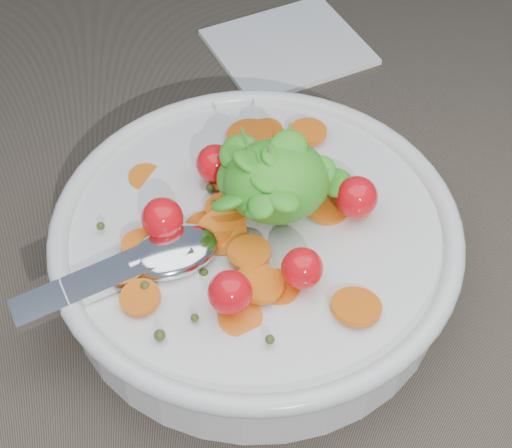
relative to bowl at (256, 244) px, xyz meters
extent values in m
plane|color=brown|center=(-0.01, 0.03, -0.04)|extent=(6.00, 6.00, 0.00)
cylinder|color=silver|center=(0.00, 0.00, -0.01)|extent=(0.30, 0.30, 0.06)
torus|color=silver|center=(0.00, 0.00, 0.02)|extent=(0.31, 0.31, 0.02)
cylinder|color=silver|center=(0.00, 0.00, -0.03)|extent=(0.15, 0.15, 0.01)
cylinder|color=brown|center=(0.00, 0.00, -0.01)|extent=(0.27, 0.27, 0.04)
cylinder|color=orange|center=(-0.02, -0.08, 0.02)|extent=(0.04, 0.04, 0.01)
cylinder|color=orange|center=(0.08, 0.00, 0.03)|extent=(0.04, 0.04, 0.01)
cylinder|color=orange|center=(-0.09, -0.01, 0.03)|extent=(0.04, 0.04, 0.01)
cylinder|color=orange|center=(0.00, 0.07, 0.02)|extent=(0.04, 0.04, 0.01)
cylinder|color=orange|center=(-0.02, 0.02, 0.03)|extent=(0.05, 0.05, 0.01)
cylinder|color=orange|center=(-0.02, 0.02, 0.02)|extent=(0.04, 0.04, 0.01)
cylinder|color=orange|center=(-0.08, 0.06, 0.02)|extent=(0.04, 0.04, 0.01)
cylinder|color=orange|center=(0.06, -0.08, 0.02)|extent=(0.05, 0.05, 0.01)
cylinder|color=orange|center=(-0.01, -0.03, 0.03)|extent=(0.04, 0.04, 0.01)
cylinder|color=orange|center=(0.05, 0.05, 0.02)|extent=(0.05, 0.05, 0.02)
cylinder|color=orange|center=(-0.07, -0.01, 0.03)|extent=(0.04, 0.04, 0.01)
cylinder|color=orange|center=(0.01, -0.06, 0.02)|extent=(0.04, 0.04, 0.01)
cylinder|color=orange|center=(0.02, 0.10, 0.02)|extent=(0.05, 0.05, 0.01)
cylinder|color=orange|center=(0.06, 0.01, 0.02)|extent=(0.05, 0.05, 0.02)
cylinder|color=orange|center=(0.03, 0.06, 0.03)|extent=(0.05, 0.05, 0.01)
cylinder|color=orange|center=(0.06, 0.09, 0.03)|extent=(0.04, 0.04, 0.01)
cylinder|color=orange|center=(0.04, 0.04, 0.02)|extent=(0.04, 0.04, 0.01)
cylinder|color=orange|center=(-0.01, 0.03, 0.03)|extent=(0.03, 0.04, 0.01)
cylinder|color=orange|center=(-0.03, 0.00, 0.02)|extent=(0.05, 0.05, 0.01)
cylinder|color=orange|center=(0.01, 0.10, 0.02)|extent=(0.05, 0.05, 0.01)
cylinder|color=orange|center=(-0.01, -0.06, 0.03)|extent=(0.05, 0.05, 0.01)
cylinder|color=orange|center=(-0.03, -0.01, 0.02)|extent=(0.05, 0.05, 0.02)
cylinder|color=orange|center=(-0.02, 0.05, 0.03)|extent=(0.04, 0.04, 0.01)
cylinder|color=orange|center=(-0.09, -0.06, 0.03)|extent=(0.04, 0.04, 0.01)
sphere|color=#3A4A18|center=(0.04, 0.01, 0.02)|extent=(0.01, 0.01, 0.01)
sphere|color=#3A4A18|center=(-0.04, 0.00, 0.02)|extent=(0.01, 0.01, 0.01)
sphere|color=#3A4A18|center=(-0.05, -0.08, 0.02)|extent=(0.01, 0.01, 0.01)
sphere|color=#3A4A18|center=(-0.10, -0.04, 0.02)|extent=(0.01, 0.01, 0.01)
sphere|color=#3A4A18|center=(-0.08, -0.09, 0.03)|extent=(0.01, 0.01, 0.01)
sphere|color=#3A4A18|center=(-0.08, -0.05, 0.03)|extent=(0.01, 0.01, 0.01)
sphere|color=#3A4A18|center=(0.04, 0.00, 0.02)|extent=(0.01, 0.01, 0.01)
sphere|color=#3A4A18|center=(0.03, -0.04, 0.02)|extent=(0.01, 0.01, 0.01)
sphere|color=#3A4A18|center=(-0.03, 0.02, 0.03)|extent=(0.01, 0.01, 0.01)
sphere|color=#3A4A18|center=(-0.12, 0.01, 0.03)|extent=(0.01, 0.01, 0.01)
sphere|color=#3A4A18|center=(0.00, -0.10, 0.03)|extent=(0.01, 0.01, 0.01)
sphere|color=#3A4A18|center=(0.01, 0.05, 0.02)|extent=(0.01, 0.01, 0.01)
sphere|color=#3A4A18|center=(-0.04, -0.04, 0.02)|extent=(0.01, 0.01, 0.01)
sphere|color=#3A4A18|center=(-0.02, 0.03, 0.02)|extent=(0.01, 0.01, 0.01)
sphere|color=#3A4A18|center=(-0.03, 0.04, 0.03)|extent=(0.01, 0.01, 0.01)
sphere|color=#3A4A18|center=(-0.01, 0.06, 0.02)|extent=(0.01, 0.01, 0.01)
sphere|color=red|center=(0.08, 0.00, 0.04)|extent=(0.03, 0.03, 0.03)
sphere|color=red|center=(0.03, 0.05, 0.04)|extent=(0.03, 0.03, 0.03)
sphere|color=red|center=(-0.02, 0.05, 0.04)|extent=(0.03, 0.03, 0.03)
sphere|color=red|center=(-0.07, 0.00, 0.04)|extent=(0.03, 0.03, 0.03)
sphere|color=red|center=(-0.03, -0.07, 0.04)|extent=(0.03, 0.03, 0.03)
sphere|color=red|center=(0.02, -0.06, 0.04)|extent=(0.03, 0.03, 0.03)
ellipsoid|color=green|center=(0.02, 0.01, 0.06)|extent=(0.08, 0.07, 0.06)
ellipsoid|color=green|center=(0.00, 0.02, 0.05)|extent=(0.05, 0.05, 0.04)
ellipsoid|color=green|center=(0.03, 0.02, 0.07)|extent=(0.03, 0.03, 0.02)
ellipsoid|color=green|center=(0.05, 0.01, 0.06)|extent=(0.03, 0.03, 0.02)
ellipsoid|color=green|center=(0.02, -0.02, 0.07)|extent=(0.03, 0.03, 0.01)
ellipsoid|color=green|center=(0.02, 0.02, 0.08)|extent=(0.03, 0.03, 0.02)
ellipsoid|color=green|center=(-0.02, -0.01, 0.06)|extent=(0.03, 0.03, 0.03)
ellipsoid|color=green|center=(0.02, 0.01, 0.07)|extent=(0.03, 0.03, 0.02)
ellipsoid|color=green|center=(0.00, -0.02, 0.06)|extent=(0.03, 0.03, 0.01)
ellipsoid|color=green|center=(0.03, 0.01, 0.06)|extent=(0.04, 0.04, 0.02)
ellipsoid|color=green|center=(0.01, 0.01, 0.08)|extent=(0.03, 0.03, 0.02)
ellipsoid|color=green|center=(-0.01, 0.03, 0.07)|extent=(0.04, 0.04, 0.03)
ellipsoid|color=green|center=(0.02, 0.01, 0.06)|extent=(0.03, 0.03, 0.02)
ellipsoid|color=green|center=(0.02, 0.02, 0.08)|extent=(0.03, 0.03, 0.02)
ellipsoid|color=green|center=(0.00, -0.02, 0.07)|extent=(0.02, 0.03, 0.02)
ellipsoid|color=green|center=(0.01, 0.01, 0.07)|extent=(0.03, 0.03, 0.03)
ellipsoid|color=green|center=(0.03, 0.02, 0.08)|extent=(0.04, 0.04, 0.02)
ellipsoid|color=green|center=(0.05, 0.01, 0.06)|extent=(0.03, 0.03, 0.02)
ellipsoid|color=green|center=(0.02, 0.01, 0.08)|extent=(0.03, 0.03, 0.03)
ellipsoid|color=green|center=(0.06, 0.01, 0.05)|extent=(0.04, 0.04, 0.02)
ellipsoid|color=green|center=(0.02, 0.01, 0.07)|extent=(0.03, 0.03, 0.02)
ellipsoid|color=green|center=(0.00, 0.00, 0.06)|extent=(0.04, 0.04, 0.02)
ellipsoid|color=green|center=(0.02, 0.01, 0.07)|extent=(0.04, 0.04, 0.02)
ellipsoid|color=green|center=(0.01, 0.00, 0.08)|extent=(0.03, 0.03, 0.01)
ellipsoid|color=green|center=(0.02, 0.01, 0.07)|extent=(0.03, 0.02, 0.02)
ellipsoid|color=green|center=(0.05, 0.02, 0.05)|extent=(0.02, 0.02, 0.02)
ellipsoid|color=green|center=(0.00, 0.01, 0.08)|extent=(0.04, 0.04, 0.03)
cylinder|color=#4C8C33|center=(0.00, 0.02, 0.07)|extent=(0.02, 0.01, 0.05)
cylinder|color=#4C8C33|center=(0.01, 0.00, 0.07)|extent=(0.01, 0.02, 0.05)
cylinder|color=#4C8C33|center=(0.01, 0.00, 0.07)|extent=(0.01, 0.01, 0.05)
cylinder|color=#4C8C33|center=(0.02, 0.02, 0.07)|extent=(0.02, 0.02, 0.05)
ellipsoid|color=silver|center=(-0.06, -0.02, 0.03)|extent=(0.08, 0.07, 0.02)
cube|color=silver|center=(-0.11, -0.04, 0.03)|extent=(0.13, 0.06, 0.02)
cylinder|color=silver|center=(-0.08, -0.03, 0.03)|extent=(0.03, 0.02, 0.01)
cube|color=white|center=(0.07, 0.29, -0.03)|extent=(0.18, 0.17, 0.01)
camera|label=1|loc=(-0.05, -0.38, 0.47)|focal=55.00mm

